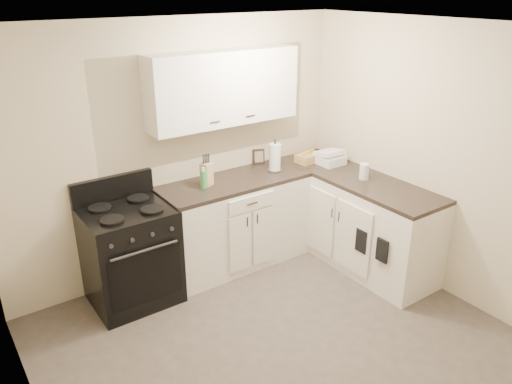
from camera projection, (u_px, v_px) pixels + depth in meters
floor at (292, 356)px, 4.01m from camera, size 3.60×3.60×0.00m
ceiling at (304, 30)px, 3.04m from camera, size 3.60×3.60×0.00m
wall_back at (180, 150)px, 4.88m from camera, size 3.60×0.00×3.60m
wall_right at (452, 166)px, 4.47m from camera, size 0.00×3.60×3.60m
wall_left at (27, 301)px, 2.57m from camera, size 0.00×3.60×3.60m
base_cabinets_back at (235, 224)px, 5.19m from camera, size 1.55×0.60×0.90m
base_cabinets_right at (354, 220)px, 5.27m from camera, size 0.60×1.90×0.90m
countertop_back at (234, 182)px, 5.01m from camera, size 1.55×0.60×0.04m
countertop_right at (357, 179)px, 5.08m from camera, size 0.60×1.90×0.04m
upper_cabinets at (224, 88)px, 4.76m from camera, size 1.55×0.30×0.70m
stove at (131, 256)px, 4.56m from camera, size 0.77×0.65×0.93m
knife_block at (207, 174)px, 4.83m from camera, size 0.13×0.12×0.23m
paper_towel at (275, 157)px, 5.19m from camera, size 0.15×0.15×0.29m
soap_bottle at (203, 179)px, 4.76m from camera, size 0.07×0.07×0.18m
picture_frame at (259, 156)px, 5.42m from camera, size 0.14×0.09×0.16m
wicker_basket at (308, 158)px, 5.49m from camera, size 0.29×0.21×0.09m
countertop_grill at (330, 160)px, 5.42m from camera, size 0.27×0.25×0.10m
glass_jar at (364, 172)px, 4.99m from camera, size 0.13×0.13×0.16m
oven_mitt_near at (382, 251)px, 4.57m from camera, size 0.02×0.13×0.23m
oven_mitt_far at (361, 241)px, 4.77m from camera, size 0.02×0.13×0.23m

